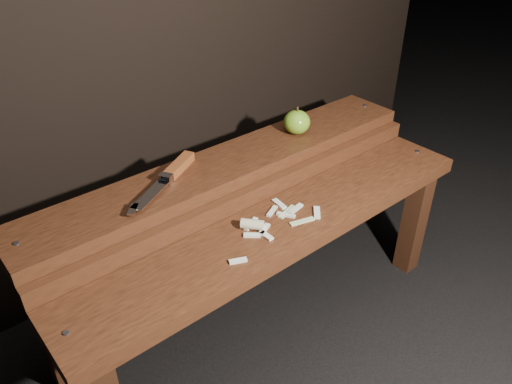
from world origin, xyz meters
TOP-DOWN VIEW (x-y plane):
  - ground at (0.00, 0.00)m, footprint 60.00×60.00m
  - bench_front_tier at (0.00, -0.06)m, footprint 1.20×0.20m
  - bench_rear_tier at (0.00, 0.17)m, footprint 1.20×0.21m
  - apple at (0.25, 0.17)m, footprint 0.08×0.08m
  - knife at (-0.17, 0.19)m, footprint 0.27×0.16m
  - apple_scraps at (-0.05, -0.03)m, footprint 0.31×0.15m

SIDE VIEW (x-z plane):
  - ground at x=0.00m, z-range 0.00..0.00m
  - bench_front_tier at x=0.00m, z-range 0.14..0.56m
  - bench_rear_tier at x=0.00m, z-range 0.16..0.67m
  - apple_scraps at x=-0.05m, z-range 0.41..0.44m
  - knife at x=-0.17m, z-range 0.50..0.52m
  - apple at x=0.25m, z-range 0.49..0.58m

